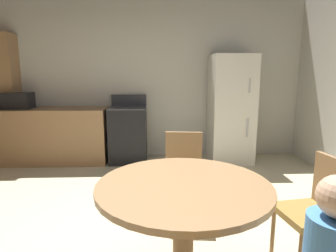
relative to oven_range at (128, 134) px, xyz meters
The scene contains 10 objects.
ground_plane 2.58m from the oven_range, 83.33° to the right, with size 14.00×14.00×0.00m, color beige.
wall_back 1.01m from the oven_range, 53.31° to the left, with size 5.72×0.12×2.70m, color beige.
kitchen_counter 1.31m from the oven_range, behind, with size 1.92×0.60×0.90m, color #9E754C.
pantry_column 2.13m from the oven_range, behind, with size 0.44×0.36×2.10m, color #9E754C.
oven_range is the anchor object (origin of this frame).
refrigerator 1.76m from the oven_range, ahead, with size 0.68×0.68×1.76m.
microwave 1.85m from the oven_range, behind, with size 0.44×0.32×0.26m, color black.
dining_table 3.01m from the oven_range, 77.69° to the right, with size 1.15×1.15×0.76m.
chair_north 2.07m from the oven_range, 69.03° to the right, with size 0.44×0.44×0.87m.
chair_east 3.24m from the oven_range, 59.55° to the right, with size 0.45×0.45×0.87m.
Camera 1 is at (0.17, -2.17, 1.47)m, focal length 30.54 mm.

